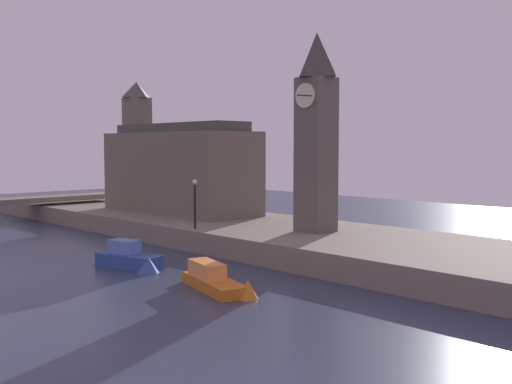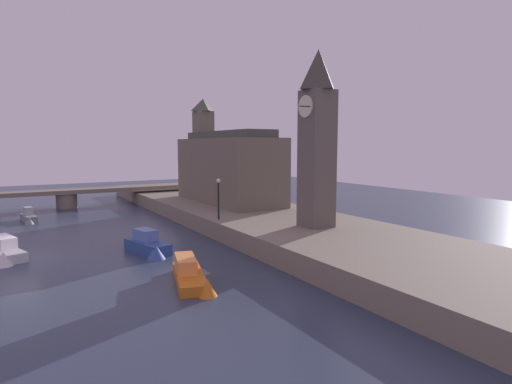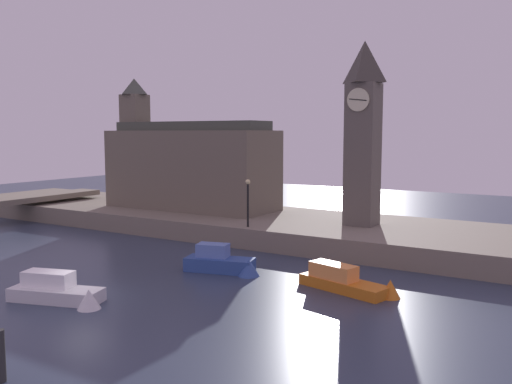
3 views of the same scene
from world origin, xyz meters
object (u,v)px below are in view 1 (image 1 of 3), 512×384
(clock_tower, at_px, (316,129))
(streetlamp, at_px, (195,198))
(parliament_hall, at_px, (176,168))
(boat_tour_blue, at_px, (132,259))
(boat_patrol_orange, at_px, (221,283))

(clock_tower, relative_size, streetlamp, 3.86)
(clock_tower, height_order, parliament_hall, clock_tower)
(boat_tour_blue, bearing_deg, parliament_hall, 135.47)
(parliament_hall, xyz_separation_m, boat_tour_blue, (12.82, -12.61, -4.83))
(boat_tour_blue, bearing_deg, streetlamp, 111.26)
(streetlamp, bearing_deg, clock_tower, 37.51)
(clock_tower, distance_m, boat_tour_blue, 14.86)
(streetlamp, height_order, boat_tour_blue, streetlamp)
(clock_tower, bearing_deg, streetlamp, -142.49)
(parliament_hall, height_order, boat_patrol_orange, parliament_hall)
(clock_tower, height_order, boat_patrol_orange, clock_tower)
(streetlamp, distance_m, boat_patrol_orange, 13.02)
(parliament_hall, distance_m, boat_patrol_orange, 24.82)
(streetlamp, height_order, boat_patrol_orange, streetlamp)
(streetlamp, distance_m, boat_tour_blue, 7.93)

